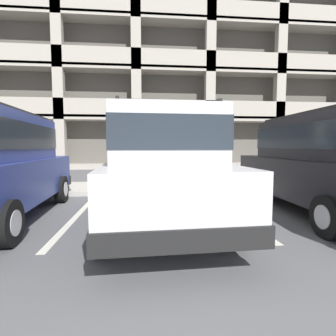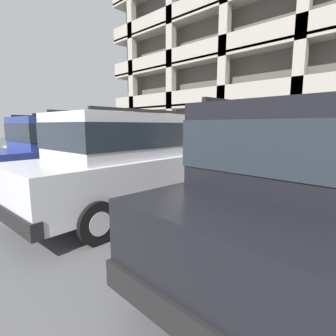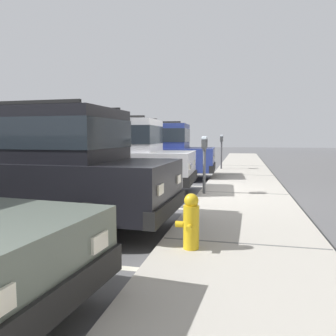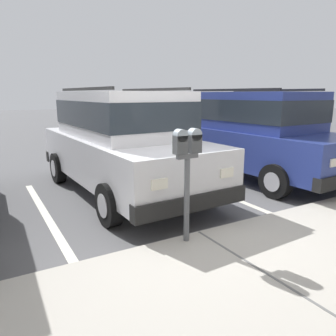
{
  "view_description": "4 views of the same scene",
  "coord_description": "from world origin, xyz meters",
  "views": [
    {
      "loc": [
        -0.3,
        -7.2,
        1.38
      ],
      "look_at": [
        0.31,
        -1.05,
        0.88
      ],
      "focal_mm": 28.0,
      "sensor_mm": 36.0,
      "label": 1
    },
    {
      "loc": [
        4.32,
        -5.69,
        1.75
      ],
      "look_at": [
        -0.11,
        -1.11,
        0.71
      ],
      "focal_mm": 28.0,
      "sensor_mm": 36.0,
      "label": 2
    },
    {
      "loc": [
        8.3,
        1.25,
        1.52
      ],
      "look_at": [
        0.11,
        -0.61,
        0.72
      ],
      "focal_mm": 35.0,
      "sensor_mm": 36.0,
      "label": 3
    },
    {
      "loc": [
        2.4,
        3.55,
        1.93
      ],
      "look_at": [
        -0.0,
        -0.61,
        0.84
      ],
      "focal_mm": 35.0,
      "sensor_mm": 36.0,
      "label": 4
    }
  ],
  "objects": [
    {
      "name": "sidewalk",
      "position": [
        0.0,
        1.3,
        0.06
      ],
      "size": [
        40.0,
        2.2,
        0.12
      ],
      "color": "#ADA89E",
      "rests_on": "ground_plane"
    },
    {
      "name": "red_sedan",
      "position": [
        -3.12,
        -2.09,
        1.09
      ],
      "size": [
        2.19,
        4.87,
        2.03
      ],
      "rotation": [
        0.0,
        0.0,
        0.05
      ],
      "color": "navy",
      "rests_on": "ground_plane"
    },
    {
      "name": "parking_stall_lines",
      "position": [
        1.61,
        -1.4,
        0.0
      ],
      "size": [
        13.03,
        4.8,
        0.01
      ],
      "color": "silver",
      "rests_on": "ground_plane"
    },
    {
      "name": "silver_suv",
      "position": [
        0.02,
        -2.37,
        1.09
      ],
      "size": [
        2.15,
        4.85,
        2.03
      ],
      "rotation": [
        0.0,
        0.0,
        0.04
      ],
      "color": "silver",
      "rests_on": "ground_plane"
    },
    {
      "name": "parking_meter_near",
      "position": [
        0.29,
        0.35,
        1.17
      ],
      "size": [
        0.35,
        0.12,
        1.41
      ],
      "color": "#595B60",
      "rests_on": "sidewalk"
    },
    {
      "name": "ground_plane",
      "position": [
        0.0,
        0.0,
        -0.05
      ],
      "size": [
        80.0,
        80.0,
        0.1
      ],
      "color": "#565659"
    }
  ]
}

